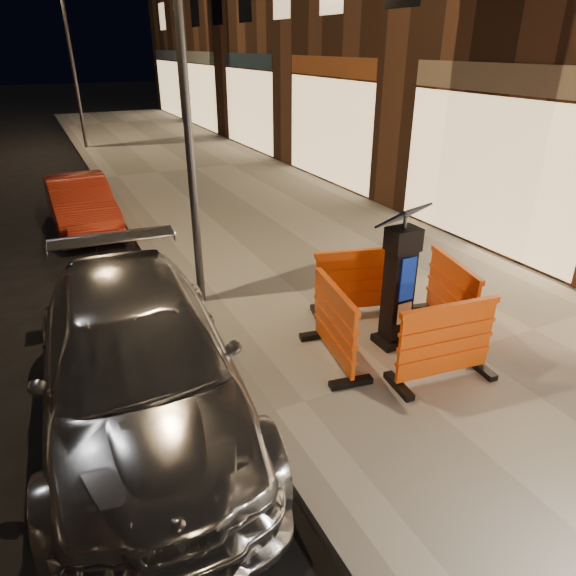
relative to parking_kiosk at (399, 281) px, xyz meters
name	(u,v)px	position (x,y,z in m)	size (l,w,h in m)	color
ground_plane	(263,425)	(-2.21, -0.60, -1.07)	(120.00, 120.00, 0.00)	black
sidewalk	(467,354)	(0.79, -0.60, -0.99)	(6.00, 60.00, 0.15)	gray
kerb	(263,419)	(-2.21, -0.60, -0.99)	(0.30, 60.00, 0.15)	slate
parking_kiosk	(399,281)	(0.00, 0.00, 0.00)	(0.58, 0.58, 1.84)	black
barrier_front	(446,343)	(0.00, -0.95, -0.41)	(1.32, 0.54, 1.03)	#FF570E
barrier_back	(357,282)	(0.00, 0.95, -0.41)	(1.32, 0.54, 1.03)	#FF570E
barrier_kerbside	(335,325)	(-0.95, 0.00, -0.41)	(1.32, 0.54, 1.03)	#FF570E
barrier_bldgside	(451,295)	(0.95, 0.00, -0.41)	(1.32, 0.54, 1.03)	#FF570E
car_silver	(146,415)	(-3.34, 0.15, -1.07)	(2.05, 5.04, 1.46)	#A3A3A8
car_red	(85,229)	(-3.18, 7.39, -1.07)	(1.25, 3.59, 1.18)	#AC2C1A
street_lamp_mid	(186,101)	(-1.96, 2.40, 2.08)	(0.12, 0.12, 6.00)	#3F3F44
street_lamp_far	(73,65)	(-1.96, 17.40, 2.08)	(0.12, 0.12, 6.00)	#3F3F44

